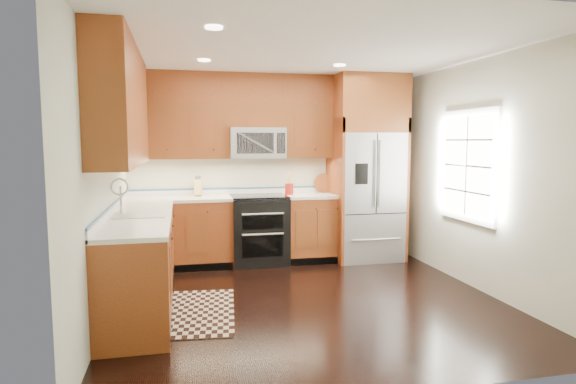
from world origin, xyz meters
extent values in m
plane|color=black|center=(0.00, 0.00, 0.00)|extent=(4.00, 4.00, 0.00)
cube|color=silver|center=(0.00, 2.00, 1.30)|extent=(4.00, 0.02, 2.60)
cube|color=silver|center=(-2.00, 0.00, 1.30)|extent=(0.02, 4.00, 2.60)
cube|color=silver|center=(2.00, 0.00, 1.30)|extent=(0.02, 4.00, 2.60)
cube|color=white|center=(1.98, 0.20, 1.40)|extent=(0.04, 1.10, 1.30)
cube|color=white|center=(1.97, 0.20, 1.40)|extent=(0.02, 0.95, 1.15)
cube|color=brown|center=(-1.31, 1.70, 0.45)|extent=(1.37, 0.60, 0.90)
cube|color=brown|center=(0.49, 1.70, 0.45)|extent=(0.72, 0.60, 0.90)
cube|color=brown|center=(-1.70, 0.20, 0.45)|extent=(0.60, 2.40, 0.90)
cube|color=white|center=(-0.57, 1.70, 0.92)|extent=(2.85, 0.62, 0.04)
cube|color=white|center=(-1.70, 0.20, 0.92)|extent=(0.62, 2.40, 0.04)
cube|color=brown|center=(-0.57, 1.83, 1.83)|extent=(2.85, 0.33, 0.75)
cube|color=brown|center=(-1.83, 0.20, 1.83)|extent=(0.33, 2.40, 0.75)
cube|color=brown|center=(-0.57, 1.83, 2.40)|extent=(2.85, 0.33, 0.40)
cube|color=brown|center=(-1.83, 0.20, 2.40)|extent=(0.33, 2.40, 0.40)
cube|color=black|center=(-0.25, 1.67, 0.46)|extent=(0.76, 0.64, 0.92)
cube|color=black|center=(-0.25, 1.67, 0.94)|extent=(0.76, 0.60, 0.02)
cube|color=black|center=(-0.25, 1.35, 0.62)|extent=(0.55, 0.01, 0.18)
cube|color=black|center=(-0.25, 1.35, 0.30)|extent=(0.55, 0.01, 0.28)
cylinder|color=#B2B2B7|center=(-0.25, 1.33, 0.74)|extent=(0.55, 0.02, 0.02)
cylinder|color=#B2B2B7|center=(-0.25, 1.33, 0.47)|extent=(0.55, 0.02, 0.02)
cube|color=#B2B2B7|center=(-0.25, 1.80, 1.66)|extent=(0.76, 0.40, 0.42)
cube|color=black|center=(-0.30, 1.60, 1.66)|extent=(0.50, 0.01, 0.28)
cube|color=#B2B2B7|center=(1.30, 1.63, 0.90)|extent=(0.90, 0.74, 1.80)
cube|color=black|center=(1.30, 1.26, 1.25)|extent=(0.01, 0.01, 1.08)
cube|color=black|center=(1.08, 1.25, 1.25)|extent=(0.18, 0.01, 0.28)
cube|color=brown|center=(0.83, 1.63, 1.00)|extent=(0.04, 0.74, 2.00)
cube|color=brown|center=(1.77, 1.63, 1.00)|extent=(0.04, 0.74, 2.00)
cube|color=brown|center=(1.30, 1.63, 2.20)|extent=(0.98, 0.74, 0.80)
cube|color=#B2B2B7|center=(-1.70, 0.20, 0.95)|extent=(0.50, 0.42, 0.02)
cylinder|color=#B2B2B7|center=(-1.90, 0.42, 1.08)|extent=(0.02, 0.02, 0.28)
torus|color=#B2B2B7|center=(-1.90, 0.34, 1.22)|extent=(0.18, 0.02, 0.18)
cube|color=black|center=(-1.20, -0.11, 0.01)|extent=(0.93, 1.41, 0.01)
cube|color=tan|center=(-1.06, 1.86, 1.05)|extent=(0.11, 0.15, 0.22)
cylinder|color=maroon|center=(0.19, 1.72, 1.02)|extent=(0.13, 0.13, 0.16)
cylinder|color=brown|center=(0.75, 1.92, 0.95)|extent=(0.33, 0.33, 0.02)
camera|label=1|loc=(-1.29, -4.80, 1.68)|focal=30.00mm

